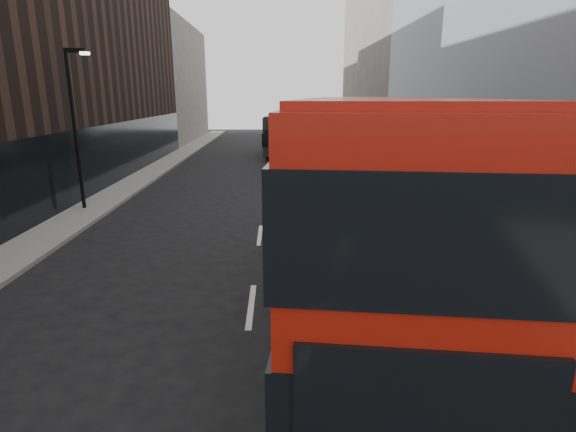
{
  "coord_description": "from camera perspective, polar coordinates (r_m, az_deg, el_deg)",
  "views": [
    {
      "loc": [
        0.69,
        -2.47,
        5.19
      ],
      "look_at": [
        0.93,
        7.52,
        2.5
      ],
      "focal_mm": 28.0,
      "sensor_mm": 36.0,
      "label": 1
    }
  ],
  "objects": [
    {
      "name": "sidewalk_right",
      "position": [
        28.76,
        12.38,
        4.46
      ],
      "size": [
        3.0,
        80.0,
        0.15
      ],
      "primitive_type": "cube",
      "color": "slate",
      "rests_on": "ground"
    },
    {
      "name": "sidewalk_left",
      "position": [
        29.26,
        -18.68,
        4.19
      ],
      "size": [
        2.0,
        80.0,
        0.15
      ],
      "primitive_type": "cube",
      "color": "slate",
      "rests_on": "ground"
    },
    {
      "name": "building_victorian",
      "position": [
        47.89,
        12.28,
        20.08
      ],
      "size": [
        6.5,
        24.0,
        21.0
      ],
      "color": "#635D57",
      "rests_on": "ground"
    },
    {
      "name": "building_left_mid",
      "position": [
        34.73,
        -22.96,
        16.91
      ],
      "size": [
        5.0,
        24.0,
        14.0
      ],
      "primitive_type": "cube",
      "color": "black",
      "rests_on": "ground"
    },
    {
      "name": "building_left_far",
      "position": [
        55.83,
        -14.56,
        15.93
      ],
      "size": [
        5.0,
        20.0,
        13.0
      ],
      "primitive_type": "cube",
      "color": "#635D57",
      "rests_on": "ground"
    },
    {
      "name": "street_lamp",
      "position": [
        22.35,
        -25.37,
        11.05
      ],
      "size": [
        1.06,
        0.22,
        7.0
      ],
      "color": "black",
      "rests_on": "sidewalk_left"
    },
    {
      "name": "red_bus",
      "position": [
        10.31,
        10.98,
        1.71
      ],
      "size": [
        4.67,
        12.98,
        5.14
      ],
      "rotation": [
        0.0,
        0.0,
        -0.13
      ],
      "color": "#941309",
      "rests_on": "ground"
    },
    {
      "name": "grey_bus",
      "position": [
        41.55,
        -0.42,
        10.52
      ],
      "size": [
        3.83,
        11.22,
        3.56
      ],
      "rotation": [
        0.0,
        0.0,
        -0.11
      ],
      "color": "black",
      "rests_on": "ground"
    },
    {
      "name": "car_a",
      "position": [
        20.6,
        4.56,
        2.3
      ],
      "size": [
        1.6,
        3.9,
        1.32
      ],
      "primitive_type": "imported",
      "rotation": [
        0.0,
        0.0,
        -0.01
      ],
      "color": "black",
      "rests_on": "ground"
    },
    {
      "name": "car_b",
      "position": [
        26.85,
        1.24,
        5.23
      ],
      "size": [
        1.8,
        3.86,
        1.22
      ],
      "primitive_type": "imported",
      "rotation": [
        0.0,
        0.0,
        -0.14
      ],
      "color": "gray",
      "rests_on": "ground"
    },
    {
      "name": "car_c",
      "position": [
        31.08,
        0.85,
        6.89
      ],
      "size": [
        2.59,
        5.51,
        1.56
      ],
      "primitive_type": "imported",
      "rotation": [
        0.0,
        0.0,
        0.08
      ],
      "color": "black",
      "rests_on": "ground"
    }
  ]
}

